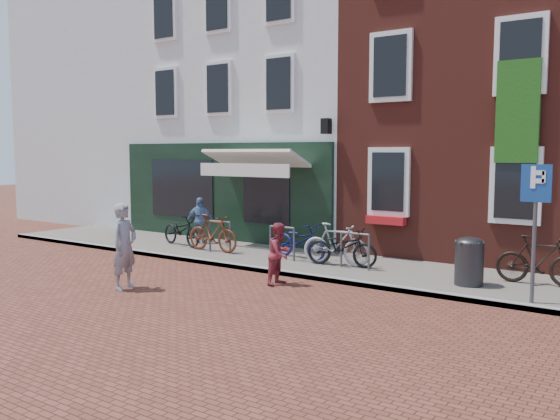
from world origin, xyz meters
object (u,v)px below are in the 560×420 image
Objects in this scene: bicycle_4 at (342,247)px; bicycle_5 at (539,261)px; parking_sign at (535,208)px; cafe_person at (200,220)px; bicycle_3 at (336,244)px; litter_bin at (469,259)px; bicycle_1 at (213,233)px; woman at (124,246)px; bicycle_0 at (182,230)px; boy at (280,254)px; bicycle_2 at (300,241)px.

bicycle_5 is (4.16, 0.51, 0.05)m from bicycle_4.
parking_sign is 9.63m from cafe_person.
parking_sign reaches higher than bicycle_3.
bicycle_1 is at bearing 179.28° from litter_bin.
bicycle_0 is (-2.50, 4.16, -0.32)m from woman.
bicycle_1 is at bearing 85.01° from bicycle_3.
boy is 0.76× the size of bicycle_2.
boy is 2.05m from bicycle_4.
cafe_person is at bearing 60.48° from boy.
woman reaches higher than litter_bin.
bicycle_0 is (-8.18, 0.32, -0.09)m from litter_bin.
woman is 1.02× the size of bicycle_4.
bicycle_3 is (-4.52, 1.06, -1.18)m from parking_sign.
parking_sign is 8.28m from bicycle_1.
bicycle_4 is (-4.36, 1.05, -1.23)m from parking_sign.
bicycle_1 is (-1.13, 3.93, -0.27)m from woman.
bicycle_0 is 5.15m from bicycle_4.
woman reaches higher than boy.
bicycle_5 is at bearing -74.90° from bicycle_2.
bicycle_0 is (-0.09, -0.67, -0.22)m from cafe_person.
woman reaches higher than bicycle_0.
bicycle_5 is (5.48, 0.24, 0.05)m from bicycle_2.
boy is 5.16m from bicycle_5.
bicycle_0 is at bearing 173.50° from parking_sign.
cafe_person is 0.79× the size of bicycle_2.
parking_sign reaches higher than litter_bin.
bicycle_0 and bicycle_4 have the same top height.
bicycle_0 is (-4.81, 2.06, -0.10)m from boy.
bicycle_1 reaches higher than bicycle_0.
bicycle_3 is at bearing 166.80° from parking_sign.
bicycle_2 is (-0.98, 2.29, -0.10)m from boy.
parking_sign is 9.65m from bicycle_0.
cafe_person is 0.81× the size of bicycle_3.
woman is at bearing -156.30° from parking_sign.
boy is at bearing 166.50° from bicycle_3.
cafe_person reaches higher than bicycle_1.
bicycle_5 is (4.32, 0.49, 0.00)m from bicycle_3.
boy is at bearing -118.13° from bicycle_1.
boy is 0.76× the size of bicycle_0.
bicycle_3 reaches higher than bicycle_2.
bicycle_5 is (7.95, 0.70, 0.00)m from bicycle_1.
bicycle_1 reaches higher than bicycle_4.
boy is 0.79× the size of bicycle_1.
litter_bin is 3.04m from bicycle_4.
bicycle_1 is (-6.81, 0.09, -0.04)m from litter_bin.
woman reaches higher than bicycle_3.
litter_bin is at bearing -80.23° from bicycle_0.
bicycle_1 is at bearing 174.04° from parking_sign.
woman reaches higher than bicycle_5.
cafe_person is at bearing 169.44° from parking_sign.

